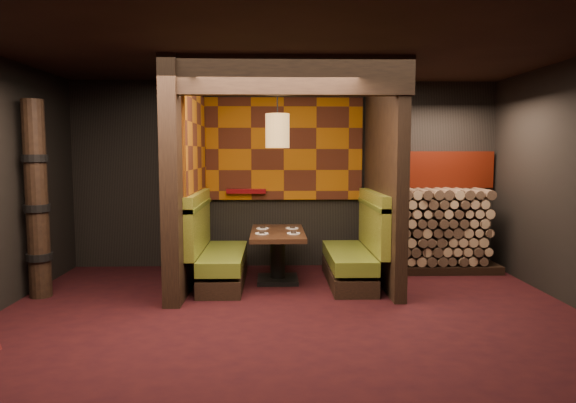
{
  "coord_description": "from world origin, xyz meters",
  "views": [
    {
      "loc": [
        -0.18,
        -5.16,
        1.78
      ],
      "look_at": [
        0.0,
        1.3,
        1.15
      ],
      "focal_mm": 32.0,
      "sensor_mm": 36.0,
      "label": 1
    }
  ],
  "objects_px": {
    "pendant_lamp": "(277,131)",
    "totem_column": "(37,201)",
    "booth_bench_left": "(216,255)",
    "booth_bench_right": "(356,254)",
    "dining_table": "(278,248)",
    "firewood_stack": "(439,230)"
  },
  "relations": [
    {
      "from": "pendant_lamp",
      "to": "totem_column",
      "type": "bearing_deg",
      "value": -168.45
    },
    {
      "from": "booth_bench_left",
      "to": "totem_column",
      "type": "bearing_deg",
      "value": -165.25
    },
    {
      "from": "booth_bench_right",
      "to": "dining_table",
      "type": "distance_m",
      "value": 1.07
    },
    {
      "from": "booth_bench_left",
      "to": "dining_table",
      "type": "relative_size",
      "value": 1.2
    },
    {
      "from": "booth_bench_left",
      "to": "dining_table",
      "type": "xyz_separation_m",
      "value": [
        0.83,
        0.1,
        0.07
      ]
    },
    {
      "from": "totem_column",
      "to": "firewood_stack",
      "type": "xyz_separation_m",
      "value": [
        5.33,
        1.25,
        -0.57
      ]
    },
    {
      "from": "pendant_lamp",
      "to": "totem_column",
      "type": "relative_size",
      "value": 0.43
    },
    {
      "from": "booth_bench_right",
      "to": "firewood_stack",
      "type": "relative_size",
      "value": 0.92
    },
    {
      "from": "dining_table",
      "to": "totem_column",
      "type": "height_order",
      "value": "totem_column"
    },
    {
      "from": "booth_bench_right",
      "to": "pendant_lamp",
      "type": "xyz_separation_m",
      "value": [
        -1.06,
        0.05,
        1.65
      ]
    },
    {
      "from": "booth_bench_left",
      "to": "booth_bench_right",
      "type": "height_order",
      "value": "same"
    },
    {
      "from": "booth_bench_right",
      "to": "totem_column",
      "type": "relative_size",
      "value": 0.67
    },
    {
      "from": "booth_bench_right",
      "to": "firewood_stack",
      "type": "height_order",
      "value": "firewood_stack"
    },
    {
      "from": "pendant_lamp",
      "to": "totem_column",
      "type": "xyz_separation_m",
      "value": [
        -2.92,
        -0.6,
        -0.87
      ]
    },
    {
      "from": "dining_table",
      "to": "firewood_stack",
      "type": "relative_size",
      "value": 0.77
    },
    {
      "from": "booth_bench_left",
      "to": "firewood_stack",
      "type": "distance_m",
      "value": 3.33
    },
    {
      "from": "firewood_stack",
      "to": "dining_table",
      "type": "bearing_deg",
      "value": -165.97
    },
    {
      "from": "booth_bench_right",
      "to": "pendant_lamp",
      "type": "height_order",
      "value": "pendant_lamp"
    },
    {
      "from": "booth_bench_left",
      "to": "pendant_lamp",
      "type": "height_order",
      "value": "pendant_lamp"
    },
    {
      "from": "totem_column",
      "to": "firewood_stack",
      "type": "relative_size",
      "value": 1.39
    },
    {
      "from": "dining_table",
      "to": "totem_column",
      "type": "bearing_deg",
      "value": -167.51
    },
    {
      "from": "booth_bench_left",
      "to": "dining_table",
      "type": "bearing_deg",
      "value": 6.64
    }
  ]
}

